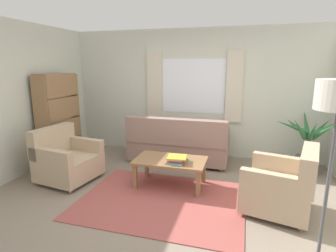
{
  "coord_description": "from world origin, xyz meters",
  "views": [
    {
      "loc": [
        1.05,
        -3.34,
        1.87
      ],
      "look_at": [
        -0.11,
        0.7,
        0.92
      ],
      "focal_mm": 28.91,
      "sensor_mm": 36.0,
      "label": 1
    }
  ],
  "objects_px": {
    "book_stack_on_table": "(177,159)",
    "bookshelf": "(62,118)",
    "armchair_right": "(283,186)",
    "armchair_left": "(66,159)",
    "coffee_table": "(170,163)",
    "potted_plant": "(308,145)",
    "couch": "(178,144)"
  },
  "relations": [
    {
      "from": "book_stack_on_table",
      "to": "bookshelf",
      "type": "bearing_deg",
      "value": 165.93
    },
    {
      "from": "armchair_right",
      "to": "book_stack_on_table",
      "type": "distance_m",
      "value": 1.49
    },
    {
      "from": "armchair_left",
      "to": "coffee_table",
      "type": "bearing_deg",
      "value": -73.32
    },
    {
      "from": "armchair_left",
      "to": "potted_plant",
      "type": "distance_m",
      "value": 4.14
    },
    {
      "from": "couch",
      "to": "armchair_left",
      "type": "distance_m",
      "value": 2.06
    },
    {
      "from": "armchair_left",
      "to": "bookshelf",
      "type": "distance_m",
      "value": 1.11
    },
    {
      "from": "armchair_right",
      "to": "couch",
      "type": "bearing_deg",
      "value": -116.02
    },
    {
      "from": "couch",
      "to": "potted_plant",
      "type": "height_order",
      "value": "potted_plant"
    },
    {
      "from": "couch",
      "to": "potted_plant",
      "type": "relative_size",
      "value": 1.62
    },
    {
      "from": "coffee_table",
      "to": "potted_plant",
      "type": "relative_size",
      "value": 0.94
    },
    {
      "from": "potted_plant",
      "to": "bookshelf",
      "type": "bearing_deg",
      "value": -171.58
    },
    {
      "from": "armchair_left",
      "to": "bookshelf",
      "type": "xyz_separation_m",
      "value": [
        -0.61,
        0.77,
        0.52
      ]
    },
    {
      "from": "book_stack_on_table",
      "to": "bookshelf",
      "type": "distance_m",
      "value": 2.57
    },
    {
      "from": "armchair_left",
      "to": "bookshelf",
      "type": "height_order",
      "value": "bookshelf"
    },
    {
      "from": "armchair_left",
      "to": "coffee_table",
      "type": "relative_size",
      "value": 0.86
    },
    {
      "from": "armchair_left",
      "to": "book_stack_on_table",
      "type": "relative_size",
      "value": 2.77
    },
    {
      "from": "potted_plant",
      "to": "bookshelf",
      "type": "height_order",
      "value": "bookshelf"
    },
    {
      "from": "armchair_right",
      "to": "coffee_table",
      "type": "relative_size",
      "value": 0.91
    },
    {
      "from": "potted_plant",
      "to": "bookshelf",
      "type": "xyz_separation_m",
      "value": [
        -4.5,
        -0.67,
        0.37
      ]
    },
    {
      "from": "coffee_table",
      "to": "book_stack_on_table",
      "type": "height_order",
      "value": "book_stack_on_table"
    },
    {
      "from": "armchair_right",
      "to": "bookshelf",
      "type": "bearing_deg",
      "value": -89.12
    },
    {
      "from": "coffee_table",
      "to": "bookshelf",
      "type": "relative_size",
      "value": 0.64
    },
    {
      "from": "armchair_left",
      "to": "coffee_table",
      "type": "xyz_separation_m",
      "value": [
        1.72,
        0.25,
        0.03
      ]
    },
    {
      "from": "couch",
      "to": "armchair_right",
      "type": "distance_m",
      "value": 2.25
    },
    {
      "from": "book_stack_on_table",
      "to": "bookshelf",
      "type": "relative_size",
      "value": 0.2
    },
    {
      "from": "coffee_table",
      "to": "bookshelf",
      "type": "xyz_separation_m",
      "value": [
        -2.33,
        0.52,
        0.49
      ]
    },
    {
      "from": "couch",
      "to": "armchair_left",
      "type": "height_order",
      "value": "couch"
    },
    {
      "from": "potted_plant",
      "to": "coffee_table",
      "type": "bearing_deg",
      "value": -151.3
    },
    {
      "from": "armchair_left",
      "to": "potted_plant",
      "type": "relative_size",
      "value": 0.81
    },
    {
      "from": "potted_plant",
      "to": "couch",
      "type": "bearing_deg",
      "value": -177.38
    },
    {
      "from": "armchair_right",
      "to": "bookshelf",
      "type": "relative_size",
      "value": 0.58
    },
    {
      "from": "armchair_right",
      "to": "potted_plant",
      "type": "bearing_deg",
      "value": 172.85
    }
  ]
}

